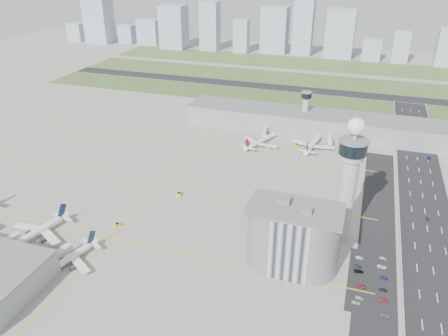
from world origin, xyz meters
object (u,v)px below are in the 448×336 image
(secondary_tower, at_px, (305,108))
(car_hw_4, at_px, (405,126))
(car_lot_6, at_px, (385,316))
(jet_bridge_far_0, at_px, (265,130))
(tug_4, at_px, (268,148))
(car_hw_1, at_px, (428,219))
(tug_0, at_px, (27,228))
(car_hw_2, at_px, (429,158))
(tug_2, at_px, (117,225))
(jet_bridge_near_2, at_px, (48,265))
(car_lot_7, at_px, (383,300))
(tug_1, at_px, (59,218))
(car_lot_8, at_px, (383,290))
(airplane_near_c, at_px, (66,256))
(car_lot_4, at_px, (358,266))
(tug_5, at_px, (296,145))
(airplane_far_a, at_px, (260,139))
(control_tower, at_px, (349,176))
(jet_bridge_far_1, at_px, (329,138))
(airplane_far_b, at_px, (314,141))
(airplane_near_b, at_px, (36,229))
(car_lot_2, at_px, (361,286))
(tug_3, at_px, (179,194))
(car_lot_11, at_px, (383,258))
(car_lot_10, at_px, (382,267))
(car_lot_0, at_px, (356,302))
(admin_building, at_px, (293,238))
(car_lot_1, at_px, (360,298))
(car_lot_5, at_px, (359,258))

(secondary_tower, bearing_deg, car_hw_4, 22.49)
(car_lot_6, bearing_deg, jet_bridge_far_0, 24.51)
(tug_4, xyz_separation_m, car_hw_1, (104.62, -64.54, -0.36))
(secondary_tower, relative_size, tug_0, 9.72)
(car_hw_2, bearing_deg, tug_2, -131.02)
(tug_0, distance_m, car_hw_4, 293.03)
(jet_bridge_near_2, xyz_separation_m, car_lot_7, (146.21, 27.82, -2.25))
(tug_1, xyz_separation_m, car_lot_8, (168.31, -2.15, -0.37))
(airplane_near_c, relative_size, car_lot_4, 10.29)
(tug_5, bearing_deg, airplane_far_a, -52.45)
(tug_0, xyz_separation_m, tug_2, (43.63, 17.63, 0.03))
(tug_0, xyz_separation_m, car_hw_1, (200.60, 76.67, -0.40))
(control_tower, bearing_deg, jet_bridge_far_1, 99.16)
(airplane_far_b, bearing_deg, airplane_near_b, 151.41)
(tug_5, distance_m, car_lot_2, 151.75)
(tug_1, bearing_deg, control_tower, 141.20)
(jet_bridge_far_0, height_order, car_hw_4, jet_bridge_far_0)
(tug_3, relative_size, car_lot_8, 1.06)
(car_lot_11, bearing_deg, car_hw_4, 2.64)
(jet_bridge_near_2, height_order, car_hw_4, jet_bridge_near_2)
(tug_4, relative_size, car_lot_8, 0.92)
(airplane_far_b, distance_m, car_lot_10, 137.23)
(tug_3, xyz_separation_m, tug_5, (53.76, 94.49, -0.08))
(jet_bridge_far_0, distance_m, car_lot_2, 179.30)
(car_lot_2, xyz_separation_m, car_lot_7, (9.13, -5.79, 0.02))
(car_lot_0, bearing_deg, admin_building, 62.28)
(airplane_far_b, relative_size, tug_2, 11.48)
(car_lot_1, height_order, car_lot_11, car_lot_11)
(jet_bridge_far_0, xyz_separation_m, tug_0, (-86.96, -169.81, -1.90))
(tug_1, bearing_deg, car_lot_5, 134.94)
(car_lot_10, relative_size, car_hw_2, 0.88)
(car_lot_5, distance_m, car_lot_10, 10.83)
(control_tower, height_order, jet_bridge_far_1, control_tower)
(car_lot_8, bearing_deg, car_lot_0, 134.01)
(tug_3, relative_size, car_lot_1, 1.09)
(tug_0, xyz_separation_m, car_lot_6, (179.08, -4.36, -0.40))
(car_lot_6, bearing_deg, tug_4, 26.35)
(airplane_far_b, relative_size, car_lot_2, 9.22)
(car_lot_10, distance_m, car_hw_2, 136.46)
(car_lot_0, bearing_deg, airplane_far_a, 28.71)
(jet_bridge_near_2, bearing_deg, car_lot_2, -66.22)
(airplane_near_b, height_order, airplane_far_b, airplane_far_b)
(tug_0, bearing_deg, car_lot_1, 103.46)
(car_hw_1, bearing_deg, car_lot_6, -111.61)
(tug_4, height_order, car_lot_8, tug_4)
(car_lot_1, bearing_deg, airplane_near_b, 96.20)
(tug_1, height_order, car_lot_1, tug_1)
(car_lot_4, relative_size, car_lot_6, 0.84)
(airplane_far_b, height_order, tug_3, airplane_far_b)
(car_lot_11, bearing_deg, tug_1, 104.26)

